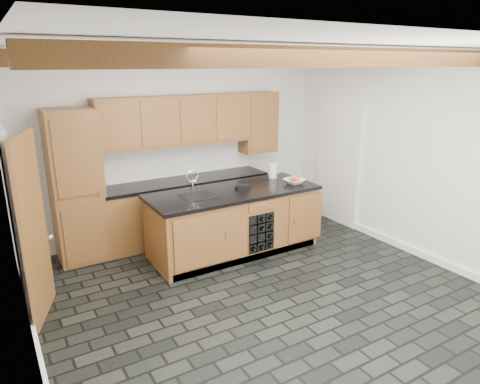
% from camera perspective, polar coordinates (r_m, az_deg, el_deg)
% --- Properties ---
extents(ground, '(5.00, 5.00, 0.00)m').
position_cam_1_polar(ground, '(5.27, 3.58, -13.53)').
color(ground, black).
rests_on(ground, ground).
extents(room_shell, '(5.01, 5.00, 5.00)m').
position_cam_1_polar(room_shell, '(5.08, -0.29, 3.92)').
color(room_shell, white).
rests_on(room_shell, ground).
extents(back_cabinetry, '(3.65, 0.62, 2.20)m').
position_cam_1_polar(back_cabinetry, '(6.59, -10.08, 1.77)').
color(back_cabinetry, brown).
rests_on(back_cabinetry, ground).
extents(island, '(2.48, 0.96, 0.93)m').
position_cam_1_polar(island, '(6.20, -0.72, -3.92)').
color(island, brown).
rests_on(island, ground).
extents(faucet, '(0.45, 0.40, 0.34)m').
position_cam_1_polar(faucet, '(5.84, -5.71, -0.16)').
color(faucet, black).
rests_on(faucet, island).
extents(kitchen_scale, '(0.20, 0.13, 0.06)m').
position_cam_1_polar(kitchen_scale, '(6.12, 0.34, 0.67)').
color(kitchen_scale, black).
rests_on(kitchen_scale, island).
extents(fruit_bowl, '(0.33, 0.33, 0.07)m').
position_cam_1_polar(fruit_bowl, '(6.43, 7.25, 1.41)').
color(fruit_bowl, silver).
rests_on(fruit_bowl, island).
extents(fruit_cluster, '(0.16, 0.17, 0.07)m').
position_cam_1_polar(fruit_cluster, '(6.42, 7.26, 1.75)').
color(fruit_cluster, '#B6182D').
rests_on(fruit_cluster, fruit_bowl).
extents(paper_towel, '(0.12, 0.12, 0.22)m').
position_cam_1_polar(paper_towel, '(6.72, 4.40, 2.82)').
color(paper_towel, white).
rests_on(paper_towel, island).
extents(mug, '(0.10, 0.10, 0.09)m').
position_cam_1_polar(mug, '(6.31, -17.83, 0.50)').
color(mug, white).
rests_on(mug, back_cabinetry).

